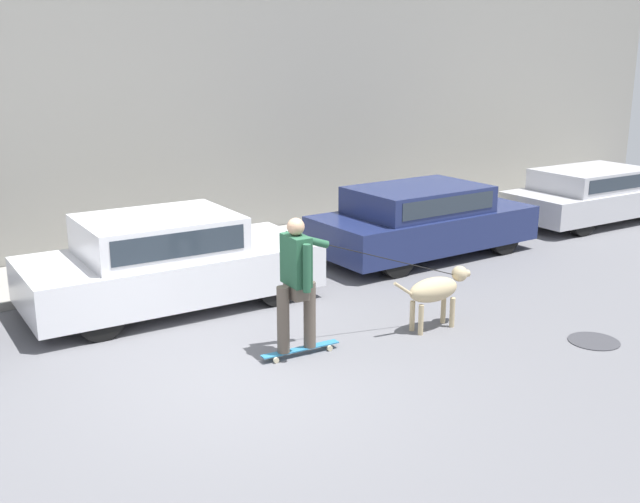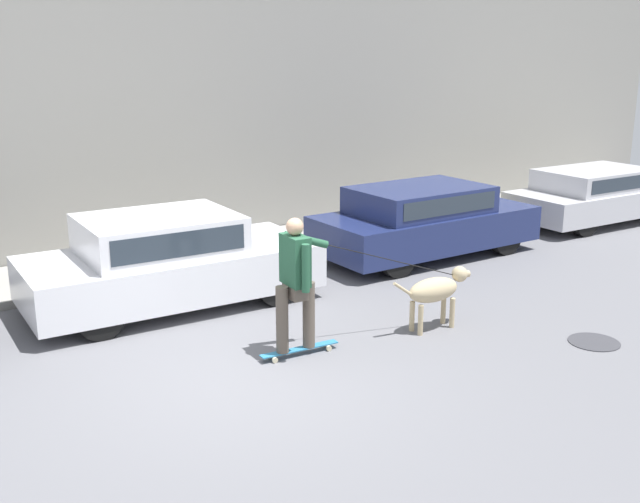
% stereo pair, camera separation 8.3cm
% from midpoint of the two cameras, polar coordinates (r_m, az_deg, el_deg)
% --- Properties ---
extents(ground_plane, '(36.00, 36.00, 0.00)m').
position_cam_midpoint_polar(ground_plane, '(8.71, -6.76, -9.76)').
color(ground_plane, slate).
extents(back_wall, '(32.00, 0.30, 5.05)m').
position_cam_midpoint_polar(back_wall, '(13.65, -19.20, 9.58)').
color(back_wall, gray).
rests_on(back_wall, ground_plane).
extents(sidewalk_curb, '(30.00, 1.94, 0.13)m').
position_cam_midpoint_polar(sidewalk_curb, '(13.01, -16.91, -1.54)').
color(sidewalk_curb, gray).
rests_on(sidewalk_curb, ground_plane).
extents(parked_car_1, '(4.26, 1.99, 1.37)m').
position_cam_midpoint_polar(parked_car_1, '(11.10, -11.71, -0.83)').
color(parked_car_1, black).
rests_on(parked_car_1, ground_plane).
extents(parked_car_2, '(4.15, 1.78, 1.30)m').
position_cam_midpoint_polar(parked_car_2, '(13.67, 7.64, 2.32)').
color(parked_car_2, black).
rests_on(parked_car_2, ground_plane).
extents(parked_car_3, '(4.23, 1.84, 1.18)m').
position_cam_midpoint_polar(parked_car_3, '(17.34, 20.03, 4.08)').
color(parked_car_3, black).
rests_on(parked_car_3, ground_plane).
extents(dog, '(1.28, 0.36, 0.81)m').
position_cam_midpoint_polar(dog, '(10.13, 8.60, -2.90)').
color(dog, tan).
rests_on(dog, ground_plane).
extents(skateboarder, '(2.94, 0.62, 1.74)m').
position_cam_midpoint_polar(skateboarder, '(8.99, -2.00, -2.10)').
color(skateboarder, beige).
rests_on(skateboarder, ground_plane).
extents(manhole_cover, '(0.65, 0.65, 0.01)m').
position_cam_midpoint_polar(manhole_cover, '(10.35, 19.92, -6.44)').
color(manhole_cover, '#38383D').
rests_on(manhole_cover, ground_plane).
extents(fire_hydrant, '(0.18, 0.18, 0.66)m').
position_cam_midpoint_polar(fire_hydrant, '(16.11, 12.48, 2.95)').
color(fire_hydrant, gold).
rests_on(fire_hydrant, ground_plane).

